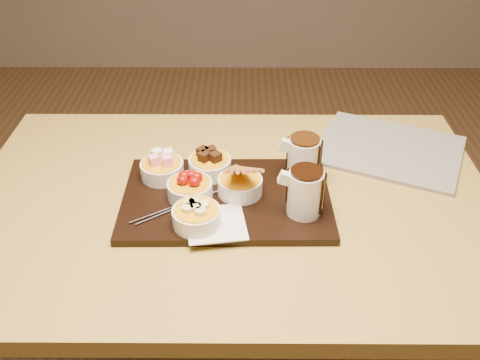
{
  "coord_description": "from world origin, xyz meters",
  "views": [
    {
      "loc": [
        0.03,
        -0.97,
        1.48
      ],
      "look_at": [
        0.02,
        -0.01,
        0.81
      ],
      "focal_mm": 40.0,
      "sensor_mm": 36.0,
      "label": 1
    }
  ],
  "objects_px": {
    "newspaper": "(389,150)",
    "dining_table": "(231,231)",
    "pitcher_milk_chocolate": "(303,159)",
    "bowl_strawberries": "(190,190)",
    "pitcher_dark_chocolate": "(305,193)",
    "serving_board": "(227,199)"
  },
  "relations": [
    {
      "from": "serving_board",
      "to": "newspaper",
      "type": "height_order",
      "value": "serving_board"
    },
    {
      "from": "pitcher_milk_chocolate",
      "to": "bowl_strawberries",
      "type": "bearing_deg",
      "value": -163.61
    },
    {
      "from": "newspaper",
      "to": "pitcher_milk_chocolate",
      "type": "bearing_deg",
      "value": -124.46
    },
    {
      "from": "pitcher_dark_chocolate",
      "to": "dining_table",
      "type": "bearing_deg",
      "value": 154.41
    },
    {
      "from": "dining_table",
      "to": "bowl_strawberries",
      "type": "height_order",
      "value": "bowl_strawberries"
    },
    {
      "from": "bowl_strawberries",
      "to": "pitcher_milk_chocolate",
      "type": "height_order",
      "value": "pitcher_milk_chocolate"
    },
    {
      "from": "dining_table",
      "to": "bowl_strawberries",
      "type": "bearing_deg",
      "value": -167.12
    },
    {
      "from": "bowl_strawberries",
      "to": "newspaper",
      "type": "relative_size",
      "value": 0.29
    },
    {
      "from": "serving_board",
      "to": "pitcher_milk_chocolate",
      "type": "bearing_deg",
      "value": 21.8
    },
    {
      "from": "dining_table",
      "to": "bowl_strawberries",
      "type": "xyz_separation_m",
      "value": [
        -0.09,
        -0.02,
        0.14
      ]
    },
    {
      "from": "serving_board",
      "to": "pitcher_milk_chocolate",
      "type": "height_order",
      "value": "pitcher_milk_chocolate"
    },
    {
      "from": "dining_table",
      "to": "pitcher_milk_chocolate",
      "type": "xyz_separation_m",
      "value": [
        0.16,
        0.06,
        0.17
      ]
    },
    {
      "from": "bowl_strawberries",
      "to": "newspaper",
      "type": "distance_m",
      "value": 0.54
    },
    {
      "from": "dining_table",
      "to": "pitcher_dark_chocolate",
      "type": "xyz_separation_m",
      "value": [
        0.16,
        -0.07,
        0.17
      ]
    },
    {
      "from": "dining_table",
      "to": "serving_board",
      "type": "height_order",
      "value": "serving_board"
    },
    {
      "from": "dining_table",
      "to": "pitcher_dark_chocolate",
      "type": "relative_size",
      "value": 11.93
    },
    {
      "from": "dining_table",
      "to": "serving_board",
      "type": "bearing_deg",
      "value": -122.99
    },
    {
      "from": "dining_table",
      "to": "serving_board",
      "type": "relative_size",
      "value": 2.61
    },
    {
      "from": "newspaper",
      "to": "dining_table",
      "type": "bearing_deg",
      "value": -129.17
    },
    {
      "from": "dining_table",
      "to": "pitcher_milk_chocolate",
      "type": "bearing_deg",
      "value": 19.23
    },
    {
      "from": "serving_board",
      "to": "bowl_strawberries",
      "type": "relative_size",
      "value": 4.6
    },
    {
      "from": "bowl_strawberries",
      "to": "pitcher_dark_chocolate",
      "type": "height_order",
      "value": "pitcher_dark_chocolate"
    }
  ]
}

